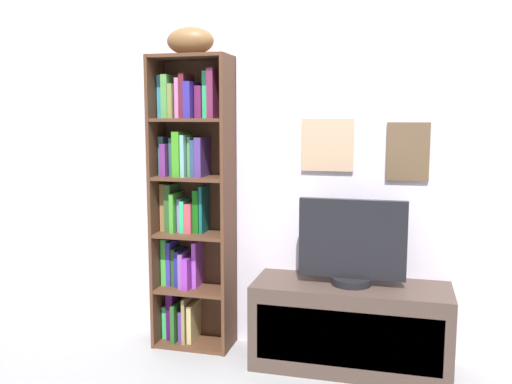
{
  "coord_description": "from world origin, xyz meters",
  "views": [
    {
      "loc": [
        0.68,
        -2.15,
        1.42
      ],
      "look_at": [
        -0.11,
        0.85,
        1.0
      ],
      "focal_mm": 38.95,
      "sensor_mm": 36.0,
      "label": 1
    }
  ],
  "objects": [
    {
      "name": "bookshelf",
      "position": [
        -0.57,
        1.0,
        0.92
      ],
      "size": [
        0.48,
        0.26,
        1.78
      ],
      "color": "#4E301F",
      "rests_on": "ground"
    },
    {
      "name": "football",
      "position": [
        -0.53,
        0.97,
        1.86
      ],
      "size": [
        0.29,
        0.19,
        0.16
      ],
      "primitive_type": "ellipsoid",
      "rotation": [
        0.0,
        0.0,
        0.1
      ],
      "color": "brown",
      "rests_on": "bookshelf"
    },
    {
      "name": "tv_stand",
      "position": [
        0.43,
        0.89,
        0.24
      ],
      "size": [
        1.09,
        0.41,
        0.49
      ],
      "color": "#45352E",
      "rests_on": "ground"
    },
    {
      "name": "back_wall",
      "position": [
        0.0,
        1.13,
        1.24
      ],
      "size": [
        4.8,
        0.08,
        2.48
      ],
      "color": "silver",
      "rests_on": "ground"
    },
    {
      "name": "television",
      "position": [
        0.43,
        0.89,
        0.72
      ],
      "size": [
        0.59,
        0.22,
        0.48
      ],
      "color": "black",
      "rests_on": "tv_stand"
    }
  ]
}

